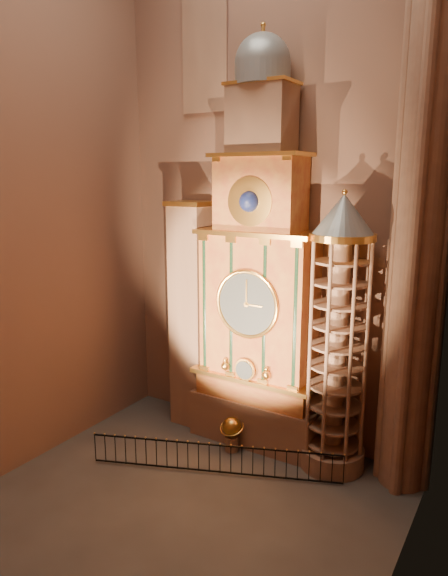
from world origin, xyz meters
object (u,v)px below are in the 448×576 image
Objects in this scene: stair_turret at (337,339)px; celestial_globe at (232,431)px; iron_railing at (215,459)px; portrait_tower at (192,315)px; astronomical_clock at (259,290)px.

stair_turret is 6.01m from celestial_globe.
stair_turret reaches higher than iron_railing.
portrait_tower is 6.90× the size of celestial_globe.
celestial_globe is at bearing -108.62° from astronomical_clock.
portrait_tower is at bearing 154.85° from celestial_globe.
stair_turret is at bearing -2.33° from portrait_tower.
portrait_tower is 0.94× the size of stair_turret.
celestial_globe is (-0.46, -1.36, -5.79)m from astronomical_clock.
astronomical_clock is 1.64× the size of portrait_tower.
iron_railing is (0.33, -1.85, -0.24)m from celestial_globe.
iron_railing is at bearing -44.62° from portrait_tower.
astronomical_clock reaches higher than portrait_tower.
celestial_globe is (-3.96, -1.10, -4.38)m from stair_turret.
portrait_tower reaches higher than iron_railing.
portrait_tower is (-3.40, 0.02, -1.53)m from astronomical_clock.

